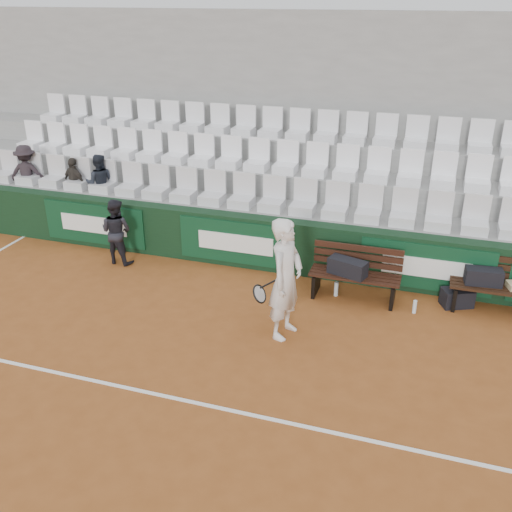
{
  "coord_description": "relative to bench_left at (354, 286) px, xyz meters",
  "views": [
    {
      "loc": [
        3.1,
        -5.25,
        4.75
      ],
      "look_at": [
        0.65,
        2.4,
        1.0
      ],
      "focal_mm": 40.0,
      "sensor_mm": 36.0,
      "label": 1
    }
  ],
  "objects": [
    {
      "name": "ground",
      "position": [
        -2.09,
        -3.33,
        -0.23
      ],
      "size": [
        80.0,
        80.0,
        0.0
      ],
      "primitive_type": "plane",
      "color": "brown",
      "rests_on": "ground"
    },
    {
      "name": "court_baseline",
      "position": [
        -2.09,
        -3.33,
        -0.22
      ],
      "size": [
        18.0,
        0.06,
        0.01
      ],
      "primitive_type": "cube",
      "color": "white",
      "rests_on": "ground"
    },
    {
      "name": "back_barrier",
      "position": [
        -2.02,
        0.66,
        0.28
      ],
      "size": [
        18.0,
        0.34,
        1.0
      ],
      "color": "black",
      "rests_on": "ground"
    },
    {
      "name": "grandstand_tier_front",
      "position": [
        -2.09,
        1.29,
        0.28
      ],
      "size": [
        18.0,
        0.95,
        1.0
      ],
      "primitive_type": "cube",
      "color": "gray",
      "rests_on": "ground"
    },
    {
      "name": "grandstand_tier_mid",
      "position": [
        -2.09,
        2.24,
        0.5
      ],
      "size": [
        18.0,
        0.95,
        1.45
      ],
      "primitive_type": "cube",
      "color": "gray",
      "rests_on": "ground"
    },
    {
      "name": "grandstand_tier_back",
      "position": [
        -2.09,
        3.19,
        0.72
      ],
      "size": [
        18.0,
        0.95,
        1.9
      ],
      "primitive_type": "cube",
      "color": "gray",
      "rests_on": "ground"
    },
    {
      "name": "grandstand_rear_wall",
      "position": [
        -2.09,
        3.82,
        1.98
      ],
      "size": [
        18.0,
        0.3,
        4.4
      ],
      "primitive_type": "cube",
      "color": "#979694",
      "rests_on": "ground"
    },
    {
      "name": "seat_row_front",
      "position": [
        -2.09,
        1.12,
        1.09
      ],
      "size": [
        11.9,
        0.44,
        0.63
      ],
      "primitive_type": "cube",
      "color": "silver",
      "rests_on": "grandstand_tier_front"
    },
    {
      "name": "seat_row_mid",
      "position": [
        -2.09,
        2.07,
        1.54
      ],
      "size": [
        11.9,
        0.44,
        0.63
      ],
      "primitive_type": "cube",
      "color": "white",
      "rests_on": "grandstand_tier_mid"
    },
    {
      "name": "seat_row_back",
      "position": [
        -2.09,
        3.02,
        1.99
      ],
      "size": [
        11.9,
        0.44,
        0.63
      ],
      "primitive_type": "cube",
      "color": "white",
      "rests_on": "grandstand_tier_back"
    },
    {
      "name": "bench_left",
      "position": [
        0.0,
        0.0,
        0.0
      ],
      "size": [
        1.5,
        0.56,
        0.45
      ],
      "primitive_type": "cube",
      "color": "#32180F",
      "rests_on": "ground"
    },
    {
      "name": "bench_right",
      "position": [
        2.27,
        0.26,
        0.0
      ],
      "size": [
        1.5,
        0.56,
        0.45
      ],
      "primitive_type": "cube",
      "color": "black",
      "rests_on": "ground"
    },
    {
      "name": "sports_bag_left",
      "position": [
        -0.12,
        -0.04,
        0.36
      ],
      "size": [
        0.69,
        0.45,
        0.27
      ],
      "primitive_type": "cube",
      "rotation": [
        0.0,
        0.0,
        -0.31
      ],
      "color": "black",
      "rests_on": "bench_left"
    },
    {
      "name": "sports_bag_right",
      "position": [
        2.01,
        0.3,
        0.36
      ],
      "size": [
        0.6,
        0.32,
        0.27
      ],
      "primitive_type": "cube",
      "rotation": [
        0.0,
        0.0,
        0.11
      ],
      "color": "black",
      "rests_on": "bench_right"
    },
    {
      "name": "sports_bag_ground",
      "position": [
        1.67,
        0.27,
        -0.07
      ],
      "size": [
        0.57,
        0.48,
        0.3
      ],
      "primitive_type": "cube",
      "rotation": [
        0.0,
        0.0,
        0.42
      ],
      "color": "black",
      "rests_on": "ground"
    },
    {
      "name": "water_bottle_near",
      "position": [
        -0.3,
        -0.0,
        -0.1
      ],
      "size": [
        0.07,
        0.07,
        0.26
      ],
      "primitive_type": "cylinder",
      "color": "silver",
      "rests_on": "ground"
    },
    {
      "name": "water_bottle_far",
      "position": [
        1.02,
        -0.18,
        -0.11
      ],
      "size": [
        0.06,
        0.06,
        0.22
      ],
      "primitive_type": "cylinder",
      "color": "silver",
      "rests_on": "ground"
    },
    {
      "name": "tennis_player",
      "position": [
        -0.82,
        -1.42,
        0.71
      ],
      "size": [
        0.79,
        0.76,
        1.87
      ],
      "color": "silver",
      "rests_on": "ground"
    },
    {
      "name": "ball_kid",
      "position": [
        -4.52,
        0.06,
        0.41
      ],
      "size": [
        0.66,
        0.53,
        1.27
      ],
      "primitive_type": "imported",
      "rotation": [
        0.0,
        0.0,
        3.06
      ],
      "color": "black",
      "rests_on": "ground"
    },
    {
      "name": "spectator_a",
      "position": [
        -7.26,
        1.17,
        1.4
      ],
      "size": [
        0.92,
        0.7,
        1.26
      ],
      "primitive_type": "imported",
      "rotation": [
        0.0,
        0.0,
        3.46
      ],
      "color": "black",
      "rests_on": "grandstand_tier_front"
    },
    {
      "name": "spectator_b",
      "position": [
        -6.09,
        1.17,
        1.32
      ],
      "size": [
        0.68,
        0.43,
        1.08
      ],
      "primitive_type": "imported",
      "rotation": [
        0.0,
        0.0,
        2.85
      ],
      "color": "#2F2A25",
      "rests_on": "grandstand_tier_front"
    },
    {
      "name": "spectator_c",
      "position": [
        -5.49,
        1.17,
        1.38
      ],
      "size": [
        0.71,
        0.64,
        1.21
      ],
      "primitive_type": "imported",
      "rotation": [
        0.0,
        0.0,
        3.52
      ],
      "color": "black",
      "rests_on": "grandstand_tier_front"
    }
  ]
}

